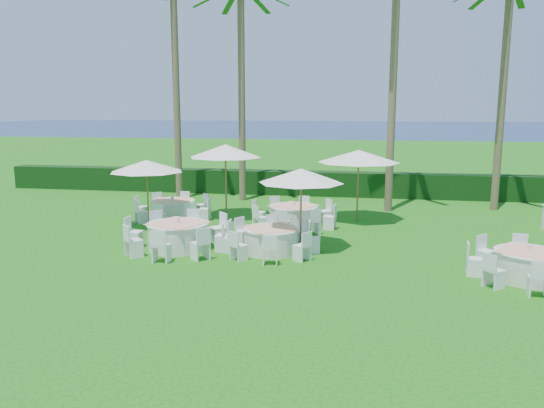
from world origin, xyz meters
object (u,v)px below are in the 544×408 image
(banquet_table_e, at_px, (294,216))
(umbrella_a, at_px, (146,166))
(banquet_table_a, at_px, (178,235))
(umbrella_c, at_px, (225,151))
(umbrella_d, at_px, (359,156))
(banquet_table_b, at_px, (271,239))
(banquet_table_d, at_px, (173,209))
(umbrella_b, at_px, (301,176))
(banquet_table_c, at_px, (528,265))

(banquet_table_e, xyz_separation_m, umbrella_a, (-5.29, -0.97, 1.85))
(banquet_table_a, bearing_deg, umbrella_c, 87.23)
(umbrella_c, bearing_deg, umbrella_d, 2.99)
(banquet_table_b, distance_m, umbrella_c, 5.94)
(banquet_table_d, relative_size, umbrella_c, 1.03)
(banquet_table_b, relative_size, umbrella_b, 1.15)
(banquet_table_a, xyz_separation_m, banquet_table_e, (3.12, 3.79, -0.02))
(umbrella_a, relative_size, umbrella_c, 0.91)
(banquet_table_d, relative_size, umbrella_b, 1.16)
(banquet_table_b, height_order, umbrella_b, umbrella_b)
(banquet_table_d, bearing_deg, umbrella_d, 7.22)
(banquet_table_c, distance_m, umbrella_b, 6.68)
(umbrella_b, xyz_separation_m, umbrella_c, (-3.53, 4.32, 0.37))
(banquet_table_a, xyz_separation_m, umbrella_b, (3.77, 0.62, 1.87))
(banquet_table_a, distance_m, banquet_table_d, 4.66)
(umbrella_c, bearing_deg, banquet_table_e, -21.83)
(banquet_table_d, height_order, umbrella_a, umbrella_a)
(banquet_table_b, xyz_separation_m, umbrella_b, (0.85, 0.46, 1.91))
(banquet_table_e, bearing_deg, umbrella_d, 31.80)
(banquet_table_c, bearing_deg, umbrella_d, 124.28)
(banquet_table_e, distance_m, umbrella_c, 3.84)
(banquet_table_d, distance_m, umbrella_b, 6.92)
(banquet_table_b, xyz_separation_m, umbrella_a, (-5.08, 2.67, 1.87))
(umbrella_a, bearing_deg, umbrella_b, -20.38)
(banquet_table_b, xyz_separation_m, umbrella_c, (-2.67, 4.79, 2.29))
(umbrella_b, height_order, umbrella_c, umbrella_c)
(banquet_table_b, bearing_deg, banquet_table_a, -176.82)
(banquet_table_e, height_order, umbrella_a, umbrella_a)
(banquet_table_b, relative_size, banquet_table_e, 0.95)
(banquet_table_a, height_order, umbrella_d, umbrella_d)
(umbrella_b, bearing_deg, banquet_table_c, -17.53)
(banquet_table_d, distance_m, umbrella_a, 2.41)
(umbrella_a, height_order, umbrella_b, umbrella_b)
(banquet_table_d, bearing_deg, umbrella_c, 17.66)
(banquet_table_e, xyz_separation_m, umbrella_b, (0.64, -3.17, 1.89))
(umbrella_d, bearing_deg, banquet_table_e, -148.20)
(banquet_table_b, relative_size, umbrella_a, 1.12)
(banquet_table_b, distance_m, banquet_table_e, 3.64)
(banquet_table_d, height_order, umbrella_d, umbrella_d)
(banquet_table_c, bearing_deg, banquet_table_e, 142.92)
(banquet_table_e, relative_size, umbrella_d, 1.01)
(banquet_table_e, height_order, umbrella_b, umbrella_b)
(umbrella_b, relative_size, umbrella_c, 0.89)
(umbrella_b, distance_m, umbrella_d, 4.89)
(banquet_table_c, bearing_deg, banquet_table_b, 168.10)
(umbrella_b, bearing_deg, umbrella_a, 159.62)
(banquet_table_a, bearing_deg, banquet_table_b, 3.18)
(banquet_table_c, distance_m, banquet_table_e, 8.45)
(umbrella_b, bearing_deg, umbrella_c, 129.20)
(banquet_table_c, bearing_deg, banquet_table_d, 154.28)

